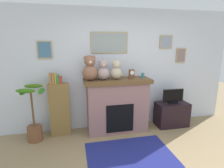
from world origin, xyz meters
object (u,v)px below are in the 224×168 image
object	(u,v)px
television	(173,97)
teddy_bear_cream	(116,71)
teddy_bear_brown	(90,69)
potted_plant	(34,119)
mantel_clock	(132,74)
fireplace	(117,105)
bookshelf	(60,108)
tv_stand	(172,114)
teddy_bear_grey	(103,71)
candle_jar	(143,75)

from	to	relation	value
television	teddy_bear_cream	bearing A→B (deg)	178.64
teddy_bear_cream	teddy_bear_brown	bearing A→B (deg)	-179.99
potted_plant	mantel_clock	world-z (taller)	mantel_clock
fireplace	bookshelf	xyz separation A→B (m)	(-1.20, 0.05, 0.01)
potted_plant	tv_stand	distance (m)	2.98
teddy_bear_grey	tv_stand	bearing A→B (deg)	-1.08
television	tv_stand	bearing A→B (deg)	90.00
candle_jar	fireplace	bearing A→B (deg)	178.16
television	teddy_bear_brown	world-z (taller)	teddy_bear_brown
mantel_clock	teddy_bear_brown	world-z (taller)	teddy_bear_brown
bookshelf	mantel_clock	distance (m)	1.64
tv_stand	bookshelf	bearing A→B (deg)	177.70
teddy_bear_brown	fireplace	bearing A→B (deg)	1.86
tv_stand	mantel_clock	xyz separation A→B (m)	(-0.99, 0.03, 0.98)
potted_plant	candle_jar	bearing A→B (deg)	1.69
fireplace	candle_jar	world-z (taller)	candle_jar
bookshelf	mantel_clock	world-z (taller)	mantel_clock
television	teddy_bear_cream	xyz separation A→B (m)	(-1.32, 0.03, 0.63)
potted_plant	tv_stand	xyz separation A→B (m)	(2.97, 0.04, -0.17)
candle_jar	teddy_bear_brown	distance (m)	1.13
tv_stand	mantel_clock	world-z (taller)	mantel_clock
mantel_clock	teddy_bear_cream	size ratio (longest dim) A/B	0.49
tv_stand	candle_jar	xyz separation A→B (m)	(-0.74, 0.03, 0.93)
bookshelf	teddy_bear_cream	xyz separation A→B (m)	(1.17, -0.07, 0.74)
tv_stand	candle_jar	bearing A→B (deg)	177.63
teddy_bear_brown	teddy_bear_cream	distance (m)	0.54
potted_plant	mantel_clock	xyz separation A→B (m)	(1.98, 0.06, 0.81)
potted_plant	mantel_clock	size ratio (longest dim) A/B	5.74
fireplace	mantel_clock	distance (m)	0.73
mantel_clock	fireplace	bearing A→B (deg)	176.44
teddy_bear_cream	tv_stand	bearing A→B (deg)	-1.31
television	candle_jar	xyz separation A→B (m)	(-0.74, 0.03, 0.51)
potted_plant	teddy_bear_cream	world-z (taller)	teddy_bear_cream
bookshelf	teddy_bear_grey	bearing A→B (deg)	-4.45
potted_plant	teddy_bear_brown	distance (m)	1.46
bookshelf	tv_stand	world-z (taller)	bookshelf
mantel_clock	television	bearing A→B (deg)	-1.78
bookshelf	teddy_bear_cream	bearing A→B (deg)	-3.42
tv_stand	teddy_bear_cream	size ratio (longest dim) A/B	1.82
teddy_bear_brown	teddy_bear_grey	size ratio (longest dim) A/B	1.19
potted_plant	tv_stand	size ratio (longest dim) A/B	1.53
bookshelf	fireplace	bearing A→B (deg)	-2.47
fireplace	television	bearing A→B (deg)	-2.20
tv_stand	teddy_bear_brown	world-z (taller)	teddy_bear_brown
fireplace	potted_plant	size ratio (longest dim) A/B	1.26
candle_jar	teddy_bear_grey	bearing A→B (deg)	-179.96
bookshelf	tv_stand	distance (m)	2.51
candle_jar	teddy_bear_cream	bearing A→B (deg)	-179.95
potted_plant	teddy_bear_cream	size ratio (longest dim) A/B	2.79
potted_plant	candle_jar	world-z (taller)	candle_jar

